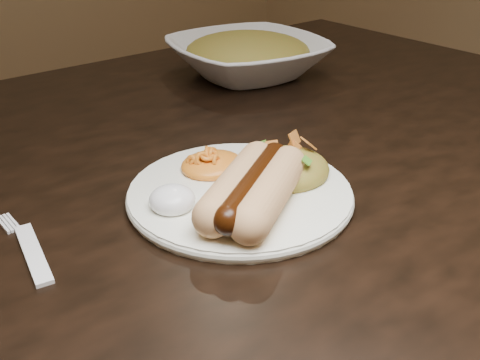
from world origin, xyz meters
TOP-DOWN VIEW (x-y plane):
  - table at (0.00, 0.00)m, footprint 1.60×0.90m
  - plate at (0.08, -0.12)m, footprint 0.27×0.27m
  - hotdog at (0.07, -0.15)m, footprint 0.13×0.13m
  - mac_and_cheese at (0.09, -0.06)m, footprint 0.09×0.08m
  - sour_cream at (0.01, -0.11)m, footprint 0.05×0.05m
  - taco_salad at (0.14, -0.13)m, footprint 0.10×0.09m
  - fork at (-0.13, -0.08)m, footprint 0.05×0.16m
  - serving_bowl at (0.36, 0.21)m, footprint 0.29×0.29m
  - bowl_filling at (0.36, 0.21)m, footprint 0.25×0.25m

SIDE VIEW (x-z plane):
  - table at x=0.00m, z-range 0.28..1.03m
  - fork at x=-0.13m, z-range 0.75..0.75m
  - plate at x=0.08m, z-range 0.75..0.76m
  - sour_cream at x=0.01m, z-range 0.76..0.79m
  - mac_and_cheese at x=0.09m, z-range 0.76..0.79m
  - taco_salad at x=0.14m, z-range 0.76..0.80m
  - serving_bowl at x=0.36m, z-range 0.75..0.81m
  - hotdog at x=0.07m, z-range 0.76..0.80m
  - bowl_filling at x=0.36m, z-range 0.77..0.83m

